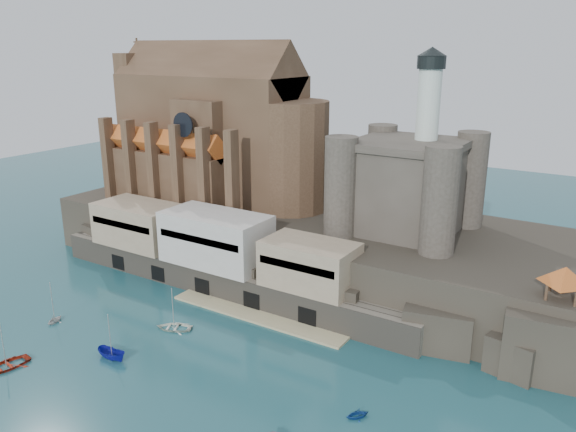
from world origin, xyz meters
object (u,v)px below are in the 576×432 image
Objects in this scene: pavilion at (565,278)px; boat_0 at (7,367)px; boat_2 at (112,358)px; church at (217,137)px; castle_keep at (408,181)px.

pavilion is 1.11× the size of boat_0.
pavilion is at bearing 40.64° from boat_0.
pavilion reaches higher than boat_2.
boat_0 is at bearing 130.63° from boat_2.
church reaches higher than pavilion.
castle_keep is (40.21, -0.78, -3.81)m from church.
boat_0 is at bearing -122.60° from castle_keep.
boat_0 is (-58.93, -36.53, -12.73)m from pavilion.
boat_2 is at bearing 50.76° from boat_0.
church is 40.39m from castle_keep.
church reaches higher than boat_2.
church reaches higher than castle_keep.
boat_0 is at bearing -148.21° from pavilion.
pavilion reaches higher than boat_0.
church is 7.34× the size of pavilion.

